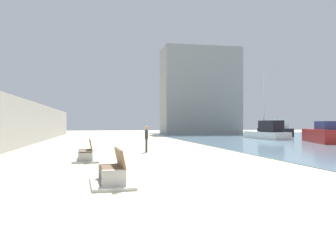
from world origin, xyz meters
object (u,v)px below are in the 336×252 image
object	(u,v)px
bench_near	(112,176)
boat_distant	(325,134)
boat_outer	(276,130)
person_walking	(146,137)
boat_nearest	(267,132)
bench_far	(86,156)

from	to	relation	value
bench_near	boat_distant	size ratio (longest dim) A/B	0.29
bench_near	boat_outer	size ratio (longest dim) A/B	0.41
person_walking	boat_distant	world-z (taller)	boat_distant
bench_near	boat_nearest	xyz separation A→B (m)	(17.06, 24.72, 0.52)
boat_outer	boat_distant	size ratio (longest dim) A/B	0.72
boat_outer	boat_nearest	size ratio (longest dim) A/B	0.72
boat_outer	boat_nearest	distance (m)	8.30
boat_nearest	boat_distant	distance (m)	7.66
bench_far	boat_outer	distance (m)	34.00
bench_near	boat_outer	xyz separation A→B (m)	(21.73, 31.59, 0.61)
bench_far	person_walking	bearing A→B (deg)	52.40
boat_outer	boat_nearest	world-z (taller)	boat_nearest
boat_outer	bench_near	bearing A→B (deg)	-124.53
bench_near	boat_outer	distance (m)	38.35
bench_far	boat_outer	world-z (taller)	boat_outer
boat_distant	bench_far	bearing A→B (deg)	-150.76
boat_distant	bench_near	bearing A→B (deg)	-137.26
bench_far	boat_nearest	distance (m)	25.79
bench_far	boat_distant	xyz separation A→B (m)	(19.59, 10.97, 0.51)
bench_far	boat_nearest	world-z (taller)	boat_nearest
boat_distant	boat_nearest	bearing A→B (deg)	101.94
bench_near	boat_outer	world-z (taller)	boat_outer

